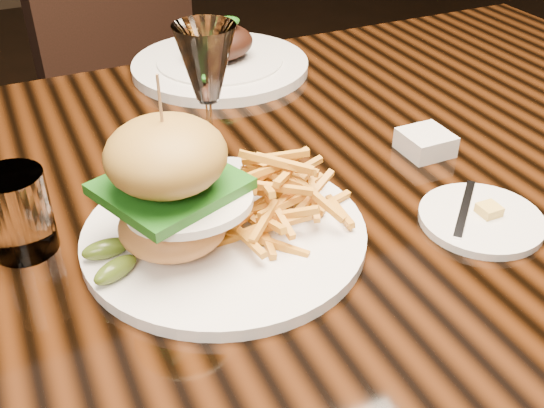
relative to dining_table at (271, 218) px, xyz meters
name	(u,v)px	position (x,y,z in m)	size (l,w,h in m)	color
dining_table	(271,218)	(0.00, 0.00, 0.00)	(1.60, 0.90, 0.75)	black
burger_plate	(217,200)	(-0.12, -0.11, 0.13)	(0.32, 0.32, 0.21)	silver
side_saucer	(481,219)	(0.18, -0.21, 0.08)	(0.15, 0.15, 0.02)	silver
ramekin	(425,143)	(0.22, -0.04, 0.09)	(0.06, 0.06, 0.03)	silver
wine_glass	(206,69)	(-0.07, 0.02, 0.23)	(0.08, 0.08, 0.20)	white
water_tumbler	(18,213)	(-0.32, -0.03, 0.12)	(0.07, 0.07, 0.10)	white
far_dish	(220,61)	(0.06, 0.35, 0.10)	(0.31, 0.31, 0.10)	silver
chair_far	(147,75)	(0.05, 0.89, -0.13)	(0.59, 0.59, 0.95)	black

